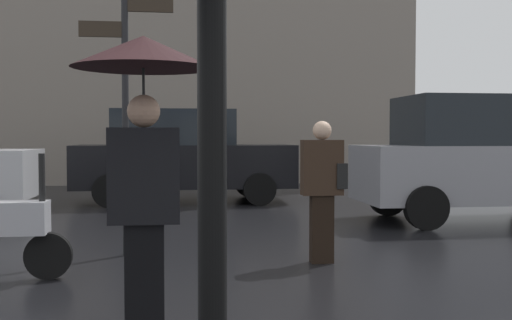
% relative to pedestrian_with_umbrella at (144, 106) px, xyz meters
% --- Properties ---
extents(pedestrian_with_umbrella, '(0.97, 0.97, 2.08)m').
position_rel_pedestrian_with_umbrella_xyz_m(pedestrian_with_umbrella, '(0.00, 0.00, 0.00)').
color(pedestrian_with_umbrella, black).
rests_on(pedestrian_with_umbrella, ground).
extents(pedestrian_with_bag, '(0.49, 0.24, 1.57)m').
position_rel_pedestrian_with_umbrella_xyz_m(pedestrian_with_bag, '(1.83, 2.37, -0.72)').
color(pedestrian_with_bag, black).
rests_on(pedestrian_with_bag, ground).
extents(parked_car_left, '(4.58, 2.07, 1.96)m').
position_rel_pedestrian_with_umbrella_xyz_m(parked_car_left, '(0.35, 8.98, -0.61)').
color(parked_car_left, black).
rests_on(parked_car_left, ground).
extents(parked_car_right, '(4.11, 1.87, 2.05)m').
position_rel_pedestrian_with_umbrella_xyz_m(parked_car_right, '(5.21, 5.34, -0.58)').
color(parked_car_right, gray).
rests_on(parked_car_right, ground).
extents(street_signpost, '(1.08, 0.08, 3.19)m').
position_rel_pedestrian_with_umbrella_xyz_m(street_signpost, '(-0.35, 3.07, 0.32)').
color(street_signpost, black).
rests_on(street_signpost, ground).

